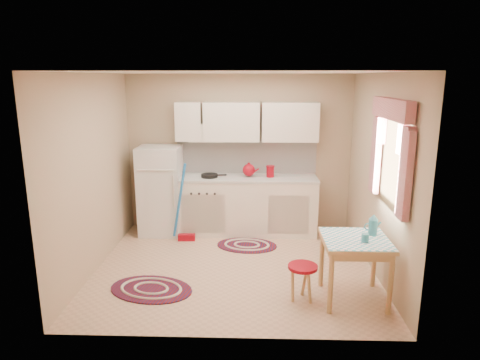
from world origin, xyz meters
name	(u,v)px	position (x,y,z in m)	size (l,w,h in m)	color
room_shell	(247,145)	(0.16, 0.24, 1.60)	(3.64, 3.60, 2.52)	tan
fridge	(161,190)	(-1.23, 1.25, 0.70)	(0.65, 0.60, 1.40)	silver
broom	(186,203)	(-0.78, 0.90, 0.60)	(0.28, 0.12, 1.20)	blue
base_cabinets	(245,206)	(0.10, 1.30, 0.44)	(2.25, 0.60, 0.88)	#EFE4D0
countertop	(245,178)	(0.10, 1.30, 0.90)	(2.27, 0.62, 0.04)	beige
frying_pan	(209,176)	(-0.45, 1.25, 0.94)	(0.26, 0.26, 0.05)	black
red_kettle	(249,170)	(0.16, 1.30, 1.03)	(0.22, 0.19, 0.22)	maroon
red_canister	(270,172)	(0.50, 1.30, 1.00)	(0.12, 0.12, 0.16)	maroon
table	(354,269)	(1.37, -0.81, 0.36)	(0.72, 0.72, 0.72)	tan
stool	(302,283)	(0.79, -0.85, 0.21)	(0.33, 0.33, 0.42)	maroon
coffee_pot	(373,225)	(1.58, -0.69, 0.84)	(0.12, 0.11, 0.25)	teal
mug	(365,238)	(1.44, -0.91, 0.77)	(0.08, 0.08, 0.10)	teal
rug_center	(247,245)	(0.15, 0.71, 0.01)	(0.89, 0.60, 0.02)	maroon
rug_left	(151,289)	(-0.96, -0.68, 0.01)	(1.00, 0.67, 0.02)	maroon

